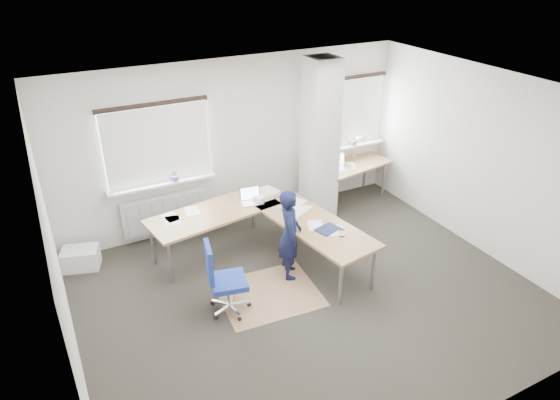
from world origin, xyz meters
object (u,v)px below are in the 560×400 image
person (290,234)px  desk_main (266,219)px  desk_side (353,166)px  task_chair (226,293)px

person → desk_main: bearing=33.6°
desk_side → task_chair: size_ratio=1.43×
task_chair → desk_side: bearing=42.3°
desk_side → task_chair: desk_side is taller
desk_main → person: 0.55m
desk_side → person: (-2.17, -1.59, -0.00)m
task_chair → person: person is taller
desk_main → task_chair: (-1.01, -0.87, -0.40)m
desk_main → desk_side: (2.29, 1.05, -0.01)m
task_chair → desk_main: bearing=52.9°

